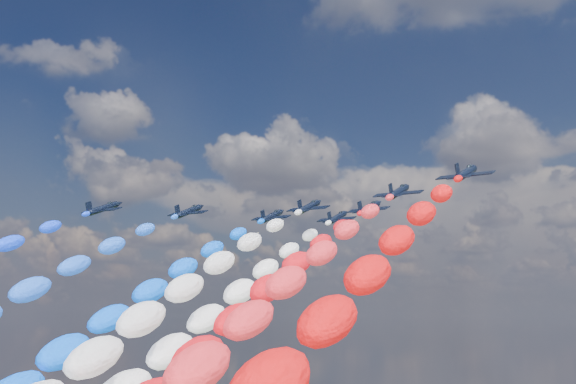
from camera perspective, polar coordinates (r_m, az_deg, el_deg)
The scene contains 8 objects.
jet_0 at distance 139.47m, azimuth -14.82°, elevation -1.30°, with size 8.20×10.99×2.42m, color black, non-canonical shape.
jet_1 at distance 140.02m, azimuth -8.08°, elevation -1.57°, with size 8.20×10.99×2.42m, color black, non-canonical shape.
jet_2 at distance 145.21m, azimuth -1.31°, elevation -1.97°, with size 8.20×10.99×2.42m, color black, non-canonical shape.
jet_3 at distance 132.81m, azimuth 1.74°, elevation -1.20°, with size 8.20×10.99×2.42m, color black, non-canonical shape.
jet_4 at distance 147.71m, azimuth 4.04°, elevation -2.08°, with size 8.20×10.99×2.42m, color black, non-canonical shape.
jet_5 at distance 134.87m, azimuth 6.65°, elevation -1.28°, with size 8.20×10.99×2.42m, color black, non-canonical shape.
jet_6 at distance 118.04m, azimuth 9.03°, elevation 0.04°, with size 8.20×10.99×2.42m, color black, non-canonical shape.
jet_7 at distance 104.63m, azimuth 14.32°, elevation 1.52°, with size 8.20×10.99×2.42m, color black, non-canonical shape.
Camera 1 is at (61.80, -106.33, 72.07)m, focal length 43.59 mm.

